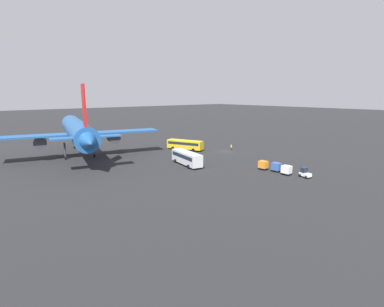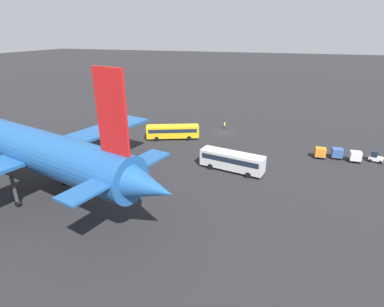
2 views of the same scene
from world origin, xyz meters
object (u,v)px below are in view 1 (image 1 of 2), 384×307
Objects in this scene: shuttle_bus_far at (187,157)px; cargo_cart_blue at (276,167)px; cargo_cart_white at (287,170)px; worker_person at (231,147)px; cargo_cart_orange at (263,165)px; airplane at (78,131)px; baggage_tug at (305,173)px; shuttle_bus_near at (185,144)px.

cargo_cart_blue is (-18.26, -11.59, -0.80)m from shuttle_bus_far.
cargo_cart_white is at bearing -141.95° from shuttle_bus_far.
cargo_cart_orange reaches higher than worker_person.
cargo_cart_blue reaches higher than worker_person.
airplane is 55.96m from cargo_cart_white.
cargo_cart_orange is at bearing -132.44° from airplane.
airplane is 45.78m from worker_person.
baggage_tug is at bearing -174.61° from cargo_cart_blue.
baggage_tug is at bearing -136.54° from airplane.
airplane is at bearing 32.40° from cargo_cart_blue.
shuttle_bus_far reaches higher than shuttle_bus_near.
cargo_cart_white is (3.61, 1.33, 0.25)m from baggage_tug.
airplane is at bearing 30.10° from cargo_cart_white.
airplane is at bearing 43.41° from shuttle_bus_far.
baggage_tug is 33.36m from worker_person.
airplane reaches higher than cargo_cart_orange.
worker_person is at bearing -24.40° from cargo_cart_white.
cargo_cart_orange is at bearing 149.70° from worker_person.
airplane reaches higher than baggage_tug.
shuttle_bus_far reaches higher than cargo_cart_white.
shuttle_bus_far is 21.64m from cargo_cart_blue.
cargo_cart_blue is at bearing -133.60° from airplane.
shuttle_bus_near is at bearing 48.63° from worker_person.
baggage_tug is 1.28× the size of cargo_cart_blue.
airplane is 24.90× the size of cargo_cart_orange.
shuttle_bus_far is at bearing 105.37° from worker_person.
cargo_cart_orange is (-15.19, -10.84, -0.80)m from shuttle_bus_far.
shuttle_bus_near is 37.48m from cargo_cart_white.
shuttle_bus_near is 4.56× the size of baggage_tug.
cargo_cart_orange is (-21.65, 12.65, 0.32)m from worker_person.
cargo_cart_blue is at bearing 18.33° from baggage_tug.
baggage_tug is (-24.94, -12.22, -1.05)m from shuttle_bus_far.
airplane is 32.18m from shuttle_bus_far.
cargo_cart_white is 6.14m from cargo_cart_orange.
baggage_tug reaches higher than cargo_cart_orange.
worker_person is (31.39, -11.27, -0.07)m from baggage_tug.
shuttle_bus_far reaches higher than cargo_cart_blue.
shuttle_bus_far is 23.96m from cargo_cart_white.
cargo_cart_orange is at bearing 154.94° from shuttle_bus_near.
cargo_cart_orange is (6.14, 0.05, 0.00)m from cargo_cart_white.
airplane reaches higher than shuttle_bus_near.
airplane is at bearing 33.56° from cargo_cart_orange.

